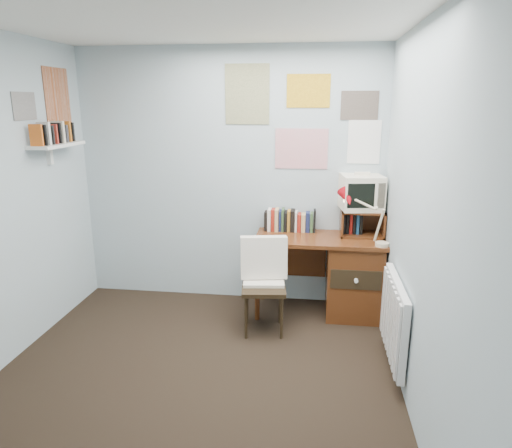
{
  "coord_description": "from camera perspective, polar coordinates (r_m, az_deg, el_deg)",
  "views": [
    {
      "loc": [
        0.84,
        -2.65,
        1.99
      ],
      "look_at": [
        0.37,
        0.95,
        1.01
      ],
      "focal_mm": 32.0,
      "sensor_mm": 36.0,
      "label": 1
    }
  ],
  "objects": [
    {
      "name": "wall_shelf",
      "position": [
        4.38,
        -23.61,
        9.04
      ],
      "size": [
        0.2,
        0.62,
        0.24
      ],
      "primitive_type": "cube",
      "color": "white",
      "rests_on": "left_wall"
    },
    {
      "name": "back_wall",
      "position": [
        4.54,
        -3.31,
        5.71
      ],
      "size": [
        3.0,
        0.02,
        2.5
      ],
      "primitive_type": "cube",
      "color": "#A1B3B8",
      "rests_on": "ground"
    },
    {
      "name": "tv_riser",
      "position": [
        4.4,
        13.1,
        0.19
      ],
      "size": [
        0.4,
        0.3,
        0.25
      ],
      "primitive_type": "cube",
      "color": "#5E2F15",
      "rests_on": "desk"
    },
    {
      "name": "desk_chair",
      "position": [
        4.03,
        0.97,
        -8.04
      ],
      "size": [
        0.46,
        0.44,
        0.81
      ],
      "primitive_type": "cube",
      "rotation": [
        0.0,
        0.0,
        0.12
      ],
      "color": "black",
      "rests_on": "ground"
    },
    {
      "name": "crt_tv",
      "position": [
        4.35,
        13.03,
        4.08
      ],
      "size": [
        0.41,
        0.39,
        0.35
      ],
      "primitive_type": "cube",
      "rotation": [
        0.0,
        0.0,
        0.15
      ],
      "color": "#ECE2C6",
      "rests_on": "tv_riser"
    },
    {
      "name": "desk",
      "position": [
        4.43,
        11.34,
        -6.13
      ],
      "size": [
        1.2,
        0.55,
        0.76
      ],
      "color": "#5E2F15",
      "rests_on": "ground"
    },
    {
      "name": "posters_left",
      "position": [
        4.41,
        -25.22,
        13.88
      ],
      "size": [
        0.01,
        0.7,
        0.6
      ],
      "primitive_type": "cube",
      "color": "white",
      "rests_on": "left_wall"
    },
    {
      "name": "ground",
      "position": [
        3.41,
        -8.76,
        -20.7
      ],
      "size": [
        3.5,
        3.5,
        0.0
      ],
      "primitive_type": "plane",
      "color": "black",
      "rests_on": "ground"
    },
    {
      "name": "ceiling",
      "position": [
        2.82,
        -10.98,
        25.3
      ],
      "size": [
        3.0,
        3.5,
        0.02
      ],
      "primitive_type": "cube",
      "color": "white",
      "rests_on": "back_wall"
    },
    {
      "name": "posters_back",
      "position": [
        4.4,
        5.81,
        13.23
      ],
      "size": [
        1.2,
        0.01,
        0.9
      ],
      "primitive_type": "cube",
      "color": "white",
      "rests_on": "back_wall"
    },
    {
      "name": "book_row",
      "position": [
        4.45,
        4.93,
        0.51
      ],
      "size": [
        0.6,
        0.14,
        0.22
      ],
      "primitive_type": "cube",
      "color": "#5E2F15",
      "rests_on": "desk"
    },
    {
      "name": "radiator",
      "position": [
        3.62,
        16.93,
        -11.3
      ],
      "size": [
        0.09,
        0.8,
        0.6
      ],
      "primitive_type": "cube",
      "color": "white",
      "rests_on": "right_wall"
    },
    {
      "name": "desk_lamp",
      "position": [
        4.09,
        15.67,
        0.23
      ],
      "size": [
        0.35,
        0.31,
        0.43
      ],
      "primitive_type": "cube",
      "rotation": [
        0.0,
        0.0,
        -0.19
      ],
      "color": "red",
      "rests_on": "desk"
    },
    {
      "name": "right_wall",
      "position": [
        2.83,
        20.73,
        -1.02
      ],
      "size": [
        0.02,
        3.5,
        2.5
      ],
      "primitive_type": "cube",
      "color": "#A1B3B8",
      "rests_on": "ground"
    }
  ]
}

